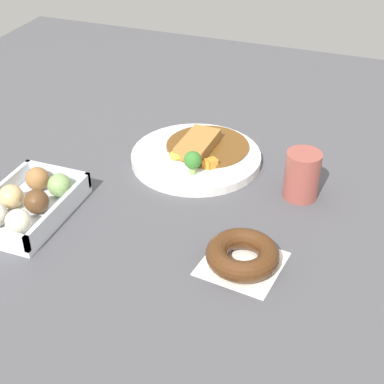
{
  "coord_description": "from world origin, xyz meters",
  "views": [
    {
      "loc": [
        -0.87,
        -0.38,
        0.62
      ],
      "look_at": [
        -0.06,
        -0.08,
        0.03
      ],
      "focal_mm": 54.67,
      "sensor_mm": 36.0,
      "label": 1
    }
  ],
  "objects_px": {
    "donut_box": "(28,204)",
    "chocolate_ring_donut": "(242,255)",
    "curry_plate": "(197,155)",
    "coffee_mug": "(302,175)"
  },
  "relations": [
    {
      "from": "donut_box",
      "to": "coffee_mug",
      "type": "relative_size",
      "value": 2.27
    },
    {
      "from": "donut_box",
      "to": "chocolate_ring_donut",
      "type": "relative_size",
      "value": 1.52
    },
    {
      "from": "chocolate_ring_donut",
      "to": "coffee_mug",
      "type": "height_order",
      "value": "coffee_mug"
    },
    {
      "from": "curry_plate",
      "to": "donut_box",
      "type": "height_order",
      "value": "curry_plate"
    },
    {
      "from": "donut_box",
      "to": "chocolate_ring_donut",
      "type": "bearing_deg",
      "value": -89.27
    },
    {
      "from": "donut_box",
      "to": "coffee_mug",
      "type": "xyz_separation_m",
      "value": [
        0.23,
        -0.44,
        0.02
      ]
    },
    {
      "from": "donut_box",
      "to": "coffee_mug",
      "type": "distance_m",
      "value": 0.5
    },
    {
      "from": "curry_plate",
      "to": "chocolate_ring_donut",
      "type": "xyz_separation_m",
      "value": [
        -0.27,
        -0.18,
        0.0
      ]
    },
    {
      "from": "curry_plate",
      "to": "donut_box",
      "type": "relative_size",
      "value": 1.27
    },
    {
      "from": "donut_box",
      "to": "coffee_mug",
      "type": "bearing_deg",
      "value": -62.55
    }
  ]
}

